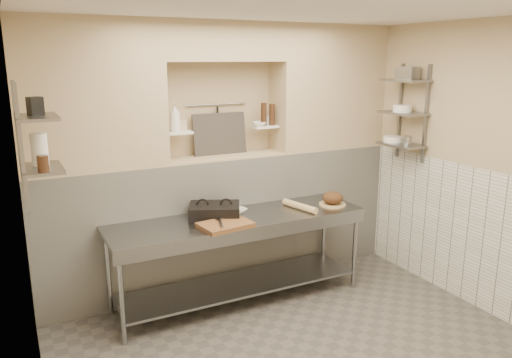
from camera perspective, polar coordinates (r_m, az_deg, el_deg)
wall_left at (r=3.25m, az=-25.23°, el=-6.30°), size 0.10×3.90×2.80m
wall_right at (r=5.25m, az=25.66°, el=0.92°), size 0.10×3.90×2.80m
wall_back at (r=5.59m, az=-4.73°, el=2.93°), size 4.00×0.10×2.80m
backwall_lower at (r=5.54m, az=-3.60°, el=-4.63°), size 4.00×0.40×1.40m
alcove_sill at (r=5.36m, az=-3.71°, el=2.59°), size 1.30×0.40×0.02m
backwall_pillar_left at (r=4.90m, az=-18.39°, el=9.04°), size 1.35×0.40×1.40m
backwall_pillar_right at (r=5.92m, az=8.23°, el=10.27°), size 1.35×0.40×1.40m
backwall_header at (r=5.26m, az=-3.92°, el=15.42°), size 1.30×0.40×0.40m
wainscot_left at (r=3.54m, az=-23.02°, el=-16.93°), size 0.02×3.90×1.40m
wainscot_right at (r=5.39m, az=24.50°, el=-6.42°), size 0.02×3.90×1.40m
alcove_shelf_left at (r=5.13m, az=-8.91°, el=5.25°), size 0.28×0.16×0.02m
alcove_shelf_right at (r=5.52m, az=1.03°, el=6.00°), size 0.28×0.16×0.02m
utensil_rail at (r=5.44m, az=-4.52°, el=8.49°), size 0.70×0.02×0.02m
hanging_steel at (r=5.44m, az=-4.41°, el=6.69°), size 0.02×0.02×0.30m
splash_panel at (r=5.41m, az=-4.17°, el=5.16°), size 0.60×0.08×0.45m
shelf_rail_left_a at (r=4.38m, az=-25.47°, el=3.97°), size 0.03×0.03×0.95m
shelf_rail_left_b at (r=3.98m, az=-25.25°, el=3.15°), size 0.03×0.03×0.95m
wall_shelf_left_lower at (r=4.22m, az=-23.27°, el=1.10°), size 0.30×0.50×0.02m
wall_shelf_left_upper at (r=4.16m, az=-23.79°, el=6.49°), size 0.30×0.50×0.03m
shelf_rail_right_a at (r=5.96m, az=16.11°, el=7.49°), size 0.03×0.03×1.05m
shelf_rail_right_b at (r=5.68m, az=18.87°, el=7.01°), size 0.03×0.03×1.05m
wall_shelf_right_lower at (r=5.77m, az=16.25°, el=3.78°), size 0.30×0.50×0.02m
wall_shelf_right_mid at (r=5.72m, az=16.48°, el=7.23°), size 0.30×0.50×0.02m
wall_shelf_right_upper at (r=5.70m, az=16.72°, el=10.73°), size 0.30×0.50×0.03m
prep_table at (r=5.04m, az=-1.93°, el=-7.22°), size 2.60×0.70×0.90m
panini_press at (r=4.95m, az=-4.76°, el=-3.67°), size 0.59×0.53×0.13m
cutting_board at (r=4.68m, az=-3.51°, el=-5.26°), size 0.51×0.39×0.04m
knife_blade at (r=4.83m, az=-3.40°, el=-4.29°), size 0.27×0.15×0.01m
tongs at (r=4.64m, az=-4.06°, el=-4.98°), size 0.10×0.26×0.02m
mixing_bowl at (r=5.09m, az=-2.23°, el=-3.65°), size 0.24×0.24×0.05m
rolling_pin at (r=5.22m, az=5.03°, el=-3.11°), size 0.18×0.46×0.07m
bread_board at (r=5.42m, az=8.73°, el=-2.89°), size 0.29×0.29×0.02m
bread_loaf at (r=5.40m, az=8.75°, el=-2.13°), size 0.22×0.22×0.13m
bottle_soap at (r=5.11m, az=-9.24°, el=6.95°), size 0.13×0.14×0.28m
jar_alcove at (r=5.18m, az=-8.45°, el=6.12°), size 0.08×0.08×0.12m
bowl_alcove at (r=5.48m, az=0.36°, el=6.33°), size 0.19×0.19×0.05m
condiment_a at (r=5.53m, az=1.83°, el=7.37°), size 0.06×0.06×0.24m
condiment_b at (r=5.50m, az=0.88°, el=7.41°), size 0.06×0.06×0.25m
condiment_c at (r=5.58m, az=1.53°, el=6.77°), size 0.06×0.06×0.11m
jug_left at (r=4.26m, az=-23.52°, el=3.11°), size 0.13×0.13×0.25m
jar_left at (r=4.02m, az=-23.16°, el=1.62°), size 0.08×0.08×0.13m
box_left_upper at (r=4.19m, az=-23.93°, el=7.64°), size 0.13×0.13×0.14m
bowl_right at (r=5.86m, az=15.36°, el=4.43°), size 0.21×0.21×0.06m
canister_right at (r=5.70m, az=16.90°, el=4.24°), size 0.10×0.10×0.10m
bowl_right_mid at (r=5.73m, az=16.38°, el=7.75°), size 0.20×0.20×0.08m
basket_right at (r=5.68m, az=16.87°, el=11.52°), size 0.22×0.25×0.13m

